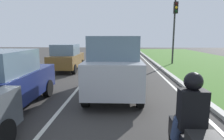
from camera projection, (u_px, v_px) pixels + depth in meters
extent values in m
plane|color=#383533|center=(102.00, 73.00, 12.26)|extent=(60.00, 60.00, 0.00)
cube|color=silver|center=(91.00, 72.00, 12.29)|extent=(0.12, 32.00, 0.01)
cube|color=silver|center=(159.00, 73.00, 12.10)|extent=(0.12, 32.00, 0.01)
cube|color=#9E9B93|center=(167.00, 72.00, 12.07)|extent=(0.24, 48.00, 0.12)
cube|color=#B7BABF|center=(114.00, 71.00, 7.59)|extent=(1.94, 4.52, 1.10)
cube|color=slate|center=(114.00, 47.00, 7.28)|extent=(1.72, 2.71, 0.80)
cylinder|color=black|center=(97.00, 76.00, 9.22)|extent=(0.23, 0.76, 0.76)
cylinder|color=black|center=(133.00, 77.00, 9.16)|extent=(0.23, 0.76, 0.76)
cylinder|color=black|center=(86.00, 95.00, 6.21)|extent=(0.23, 0.76, 0.76)
cylinder|color=black|center=(140.00, 96.00, 6.14)|extent=(0.23, 0.76, 0.76)
cube|color=navy|center=(3.00, 87.00, 5.82)|extent=(1.83, 4.33, 0.84)
cylinder|color=black|center=(6.00, 88.00, 7.36)|extent=(0.23, 0.64, 0.64)
cylinder|color=black|center=(48.00, 88.00, 7.31)|extent=(0.23, 0.64, 0.64)
cylinder|color=black|center=(2.00, 121.00, 4.43)|extent=(0.23, 0.64, 0.64)
cube|color=brown|center=(67.00, 60.00, 12.91)|extent=(1.68, 3.72, 0.80)
cube|color=slate|center=(66.00, 50.00, 12.54)|extent=(1.50, 1.91, 0.68)
cylinder|color=black|center=(62.00, 64.00, 14.24)|extent=(0.23, 0.60, 0.60)
cylinder|color=black|center=(82.00, 64.00, 14.19)|extent=(0.23, 0.60, 0.60)
cylinder|color=black|center=(50.00, 69.00, 11.77)|extent=(0.23, 0.60, 0.60)
cylinder|color=black|center=(74.00, 69.00, 11.71)|extent=(0.23, 0.60, 0.60)
cylinder|color=black|center=(3.00, 135.00, 3.81)|extent=(0.23, 0.64, 0.64)
ellipsoid|color=black|center=(182.00, 121.00, 3.33)|extent=(0.28, 0.50, 0.24)
cylinder|color=black|center=(175.00, 138.00, 3.76)|extent=(0.10, 0.60, 0.60)
cube|color=black|center=(192.00, 109.00, 2.87)|extent=(0.40, 0.26, 0.60)
sphere|color=black|center=(193.00, 81.00, 2.83)|extent=(0.28, 0.28, 0.28)
cylinder|color=navy|center=(177.00, 129.00, 3.06)|extent=(0.16, 0.29, 0.45)
cylinder|color=navy|center=(198.00, 129.00, 3.05)|extent=(0.16, 0.29, 0.45)
cylinder|color=#2D2D2D|center=(174.00, 32.00, 15.59)|extent=(0.14, 0.14, 5.29)
cube|color=black|center=(176.00, 8.00, 15.07)|extent=(0.32, 0.24, 0.90)
sphere|color=#3F0F0F|center=(176.00, 4.00, 14.89)|extent=(0.20, 0.20, 0.20)
sphere|color=#F2AD19|center=(176.00, 7.00, 14.94)|extent=(0.20, 0.20, 0.20)
sphere|color=black|center=(176.00, 11.00, 14.99)|extent=(0.20, 0.20, 0.20)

